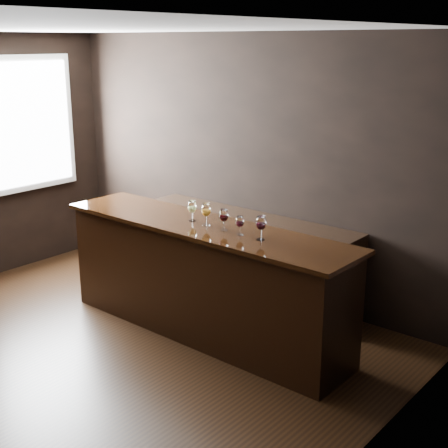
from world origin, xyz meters
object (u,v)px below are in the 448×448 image
Objects in this scene: glass_white at (192,207)px; glass_red_b at (240,222)px; bar_counter at (204,282)px; glass_red_a at (224,216)px; glass_red_c at (261,223)px; glass_amber at (206,210)px; back_bar_shelf at (249,257)px.

glass_white is 0.61m from glass_red_b.
bar_counter is 0.81m from glass_red_b.
glass_red_a is (0.42, -0.04, 0.00)m from glass_white.
bar_counter is 14.02× the size of glass_red_c.
glass_red_a reaches higher than bar_counter.
glass_amber reaches higher than glass_white.
back_bar_shelf is 13.11× the size of glass_red_a.
glass_red_a is at bearing -5.01° from glass_amber.
back_bar_shelf is 12.24× the size of glass_amber.
glass_white is 1.00× the size of glass_red_a.
glass_amber is 0.23m from glass_red_a.
bar_counter is 0.98m from glass_red_c.
back_bar_shelf is 1.33m from glass_red_a.
glass_red_a is 0.42m from glass_red_c.
glass_amber is at bearing 174.99° from glass_red_a.
glass_red_c is at bearing -1.99° from bar_counter.
bar_counter is 0.74m from glass_red_a.
glass_red_c is (0.88, -1.00, 0.77)m from back_bar_shelf.
back_bar_shelf is 1.40m from glass_red_b.
glass_white is 0.93× the size of glass_amber.
glass_white is at bearing 172.35° from bar_counter.
glass_red_a is at bearing -3.90° from bar_counter.
glass_red_c reaches higher than glass_red_a.
bar_counter is 0.71m from glass_white.
glass_white is at bearing 172.84° from glass_amber.
glass_amber reaches higher than back_bar_shelf.
glass_red_b reaches higher than bar_counter.
glass_amber reaches higher than glass_red_b.
glass_white is at bearing 176.25° from glass_red_c.
glass_red_b is 0.79× the size of glass_red_c.
glass_red_b is at bearing -5.22° from glass_white.
glass_red_b is (0.42, -0.03, -0.03)m from glass_amber.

